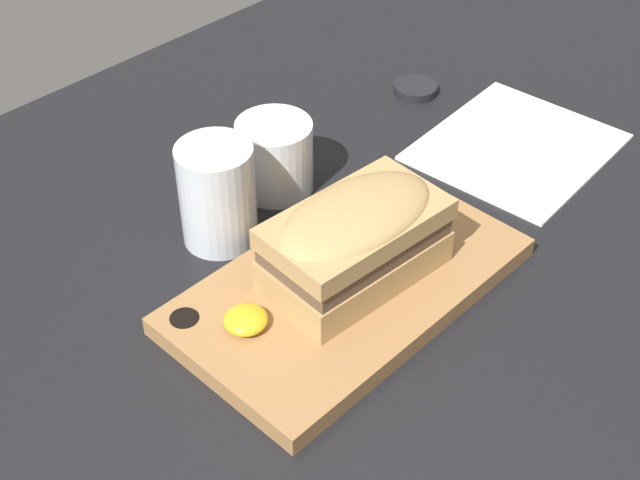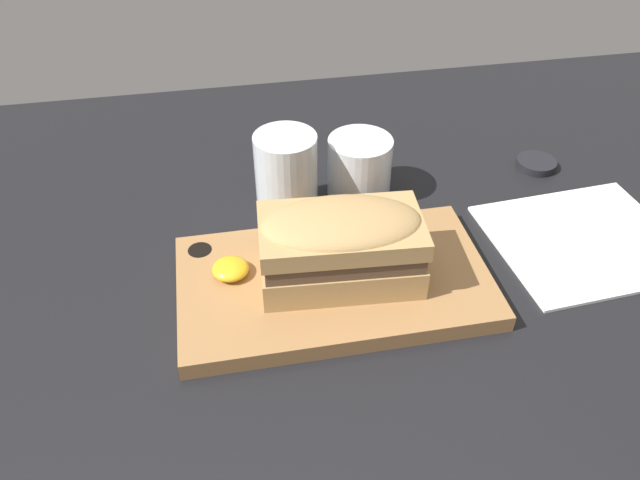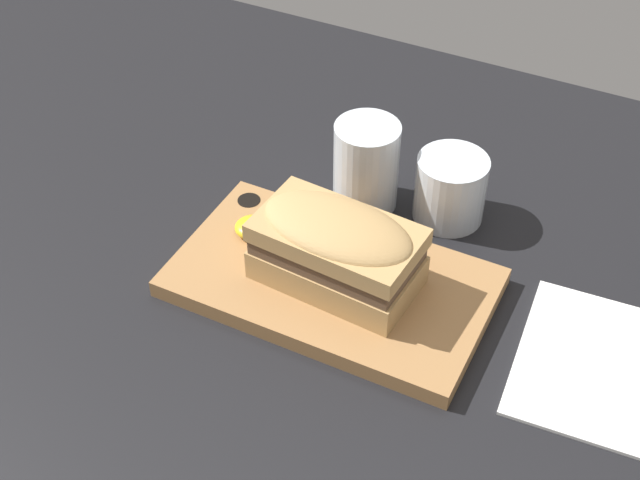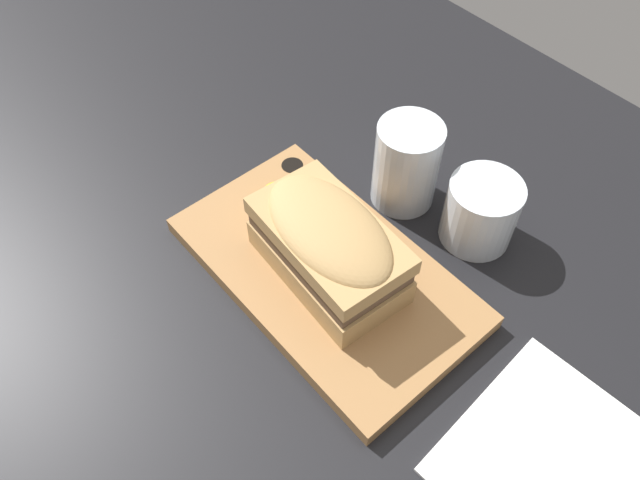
% 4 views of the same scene
% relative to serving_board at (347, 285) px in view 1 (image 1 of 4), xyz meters
% --- Properties ---
extents(dining_table, '(1.70, 0.96, 0.02)m').
position_rel_serving_board_xyz_m(dining_table, '(0.06, 0.04, -0.02)').
color(dining_table, black).
rests_on(dining_table, ground).
extents(serving_board, '(0.34, 0.19, 0.02)m').
position_rel_serving_board_xyz_m(serving_board, '(0.00, 0.00, 0.00)').
color(serving_board, '#9E7042').
rests_on(serving_board, dining_table).
extents(sandwich, '(0.17, 0.11, 0.09)m').
position_rel_serving_board_xyz_m(sandwich, '(0.01, -0.00, 0.06)').
color(sandwich, tan).
rests_on(sandwich, serving_board).
extents(mustard_dollop, '(0.04, 0.04, 0.02)m').
position_rel_serving_board_xyz_m(mustard_dollop, '(-0.11, 0.02, 0.02)').
color(mustard_dollop, gold).
rests_on(mustard_dollop, serving_board).
extents(water_glass, '(0.08, 0.08, 0.11)m').
position_rel_serving_board_xyz_m(water_glass, '(-0.03, 0.15, 0.04)').
color(water_glass, silver).
rests_on(water_glass, dining_table).
extents(wine_glass, '(0.08, 0.08, 0.08)m').
position_rel_serving_board_xyz_m(wine_glass, '(0.07, 0.17, 0.03)').
color(wine_glass, silver).
rests_on(wine_glass, dining_table).
extents(napkin, '(0.23, 0.20, 0.00)m').
position_rel_serving_board_xyz_m(napkin, '(0.31, 0.02, -0.01)').
color(napkin, white).
rests_on(napkin, dining_table).
extents(condiment_dish, '(0.05, 0.05, 0.01)m').
position_rel_serving_board_xyz_m(condiment_dish, '(0.33, 0.19, -0.00)').
color(condiment_dish, black).
rests_on(condiment_dish, dining_table).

